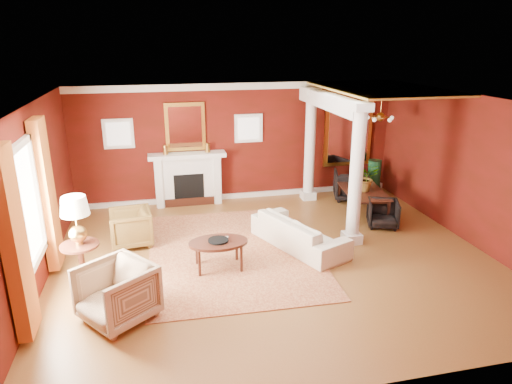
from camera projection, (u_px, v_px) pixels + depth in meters
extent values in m
plane|color=brown|center=(274.00, 257.00, 8.58)|extent=(8.00, 8.00, 0.00)
cube|color=#5E100D|center=(239.00, 142.00, 11.35)|extent=(8.00, 0.04, 2.90)
cube|color=#5E100D|center=(359.00, 280.00, 4.88)|extent=(8.00, 0.04, 2.90)
cube|color=#5E100D|center=(33.00, 201.00, 7.28)|extent=(0.04, 7.00, 2.90)
cube|color=#5E100D|center=(472.00, 170.00, 8.95)|extent=(0.04, 7.00, 2.90)
cube|color=silver|center=(276.00, 102.00, 7.65)|extent=(8.00, 7.00, 0.04)
cube|color=white|center=(188.00, 180.00, 11.19)|extent=(1.60, 0.34, 1.20)
cube|color=black|center=(189.00, 188.00, 11.08)|extent=(0.72, 0.03, 0.70)
cube|color=black|center=(190.00, 202.00, 11.19)|extent=(1.20, 0.05, 0.20)
cube|color=white|center=(187.00, 155.00, 10.95)|extent=(1.85, 0.42, 0.10)
cube|color=white|center=(159.00, 183.00, 11.02)|extent=(0.16, 0.40, 1.20)
cube|color=white|center=(217.00, 179.00, 11.31)|extent=(0.16, 0.40, 1.20)
cube|color=gold|center=(185.00, 127.00, 10.89)|extent=(0.95, 0.06, 1.15)
cube|color=white|center=(185.00, 127.00, 10.86)|extent=(0.78, 0.02, 0.98)
cube|color=white|center=(118.00, 134.00, 10.61)|extent=(0.70, 0.06, 0.70)
cube|color=white|center=(118.00, 134.00, 10.58)|extent=(0.54, 0.02, 0.54)
cube|color=white|center=(249.00, 128.00, 11.26)|extent=(0.70, 0.06, 0.70)
cube|color=white|center=(249.00, 128.00, 11.23)|extent=(0.54, 0.02, 0.54)
cube|color=white|center=(24.00, 207.00, 6.69)|extent=(0.03, 1.30, 1.70)
cube|color=white|center=(13.00, 225.00, 6.05)|extent=(0.08, 0.10, 1.90)
cube|color=white|center=(37.00, 192.00, 7.35)|extent=(0.08, 0.10, 1.90)
cube|color=#AB581D|center=(15.00, 245.00, 5.84)|extent=(0.18, 0.55, 2.60)
cube|color=#AB581D|center=(47.00, 195.00, 7.69)|extent=(0.18, 0.55, 2.60)
cube|color=white|center=(352.00, 238.00, 9.18)|extent=(0.34, 0.34, 0.20)
cylinder|color=white|center=(356.00, 173.00, 8.75)|extent=(0.26, 0.26, 2.50)
cube|color=white|center=(361.00, 107.00, 8.34)|extent=(0.36, 0.36, 0.16)
cube|color=white|center=(308.00, 195.00, 11.67)|extent=(0.34, 0.34, 0.20)
cylinder|color=white|center=(310.00, 143.00, 11.24)|extent=(0.26, 0.26, 2.50)
cube|color=white|center=(312.00, 91.00, 10.83)|extent=(0.36, 0.36, 0.16)
cube|color=white|center=(329.00, 101.00, 9.85)|extent=(0.30, 3.20, 0.32)
cube|color=gold|center=(382.00, 89.00, 9.87)|extent=(2.30, 3.40, 0.04)
cube|color=gold|center=(348.00, 134.00, 11.88)|extent=(1.30, 0.06, 1.70)
cube|color=white|center=(349.00, 134.00, 11.85)|extent=(1.10, 0.02, 1.50)
cylinder|color=#AB8035|center=(382.00, 102.00, 10.02)|extent=(0.02, 0.02, 0.65)
sphere|color=#AB8035|center=(380.00, 117.00, 10.13)|extent=(0.20, 0.20, 0.20)
sphere|color=#EFE8CB|center=(392.00, 118.00, 10.19)|extent=(0.09, 0.09, 0.09)
sphere|color=#EFE8CB|center=(378.00, 116.00, 10.40)|extent=(0.09, 0.09, 0.09)
sphere|color=#EFE8CB|center=(368.00, 117.00, 10.24)|extent=(0.09, 0.09, 0.09)
sphere|color=#EFE8CB|center=(374.00, 120.00, 9.94)|extent=(0.09, 0.09, 0.09)
sphere|color=#EFE8CB|center=(390.00, 120.00, 9.91)|extent=(0.09, 0.09, 0.09)
cube|color=white|center=(238.00, 86.00, 10.87)|extent=(8.00, 0.08, 0.16)
cube|color=white|center=(239.00, 196.00, 11.76)|extent=(8.00, 0.08, 0.12)
cube|color=maroon|center=(232.00, 252.00, 8.77)|extent=(3.26, 4.28, 0.02)
imported|color=beige|center=(299.00, 227.00, 8.89)|extent=(1.40, 2.20, 0.83)
imported|color=black|center=(131.00, 226.00, 8.98)|extent=(0.80, 0.84, 0.80)
imported|color=tan|center=(117.00, 291.00, 6.54)|extent=(1.25, 1.26, 0.95)
cylinder|color=black|center=(218.00, 243.00, 8.01)|extent=(1.05, 1.05, 0.05)
cylinder|color=black|center=(199.00, 264.00, 7.80)|extent=(0.05, 0.05, 0.47)
cylinder|color=black|center=(241.00, 260.00, 7.96)|extent=(0.05, 0.05, 0.47)
cylinder|color=black|center=(197.00, 253.00, 8.23)|extent=(0.05, 0.05, 0.47)
cylinder|color=black|center=(237.00, 249.00, 8.38)|extent=(0.05, 0.05, 0.47)
imported|color=black|center=(218.00, 234.00, 8.03)|extent=(0.16, 0.06, 0.23)
cylinder|color=black|center=(85.00, 282.00, 7.66)|extent=(0.45, 0.45, 0.04)
cylinder|color=black|center=(82.00, 264.00, 7.55)|extent=(0.10, 0.10, 0.70)
cylinder|color=black|center=(80.00, 245.00, 7.44)|extent=(0.62, 0.62, 0.04)
sphere|color=#AB8035|center=(78.00, 234.00, 7.38)|extent=(0.29, 0.29, 0.29)
cylinder|color=#AB8035|center=(76.00, 222.00, 7.31)|extent=(0.03, 0.03, 0.31)
cone|color=#EFE8CB|center=(74.00, 206.00, 7.22)|extent=(0.45, 0.45, 0.31)
imported|color=black|center=(364.00, 195.00, 10.61)|extent=(0.82, 1.69, 0.90)
imported|color=black|center=(383.00, 212.00, 9.88)|extent=(0.80, 0.78, 0.65)
imported|color=black|center=(350.00, 184.00, 11.57)|extent=(0.98, 0.95, 0.81)
sphere|color=#133D20|center=(373.00, 187.00, 12.02)|extent=(0.39, 0.39, 0.39)
cylinder|color=#133D20|center=(374.00, 177.00, 11.93)|extent=(0.35, 0.35, 0.91)
imported|color=#26591E|center=(366.00, 166.00, 10.35)|extent=(0.59, 0.66, 0.50)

